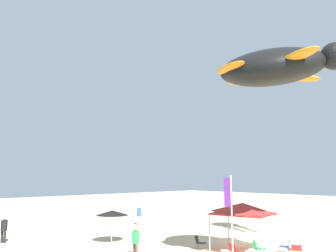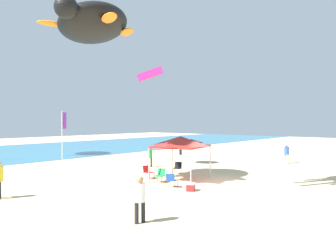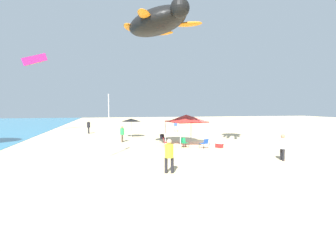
{
  "view_description": "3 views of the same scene",
  "coord_description": "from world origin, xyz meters",
  "px_view_note": "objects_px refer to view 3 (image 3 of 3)",
  "views": [
    {
      "loc": [
        -12.31,
        19.73,
        4.36
      ],
      "look_at": [
        -1.37,
        9.25,
        6.7
      ],
      "focal_mm": 35.13,
      "sensor_mm": 36.0,
      "label": 1
    },
    {
      "loc": [
        -17.48,
        -10.73,
        3.8
      ],
      "look_at": [
        0.06,
        3.95,
        3.4
      ],
      "focal_mm": 36.13,
      "sensor_mm": 36.0,
      "label": 2
    },
    {
      "loc": [
        -23.7,
        8.95,
        3.57
      ],
      "look_at": [
        0.25,
        3.8,
        1.7
      ],
      "focal_mm": 28.05,
      "sensor_mm": 36.0,
      "label": 3
    }
  ],
  "objects_px": {
    "person_by_tent": "(283,145)",
    "person_beachcomber": "(89,126)",
    "folding_chair_left_of_tent": "(166,142)",
    "person_near_umbrella": "(169,153)",
    "person_kite_handler": "(175,124)",
    "folding_chair_right_of_tent": "(184,142)",
    "banner_flag": "(109,119)",
    "folding_chair_near_cooler": "(205,143)",
    "kite_turtle_black": "(158,21)",
    "canopy_tent": "(186,119)",
    "cooler_box": "(219,145)",
    "folding_chair_facing_ocean": "(163,138)",
    "person_watching_sky": "(122,133)",
    "kite_parafoil_magenta": "(35,59)",
    "beach_umbrella": "(131,120)"
  },
  "relations": [
    {
      "from": "beach_umbrella",
      "to": "folding_chair_left_of_tent",
      "type": "relative_size",
      "value": 2.64
    },
    {
      "from": "folding_chair_near_cooler",
      "to": "kite_parafoil_magenta",
      "type": "relative_size",
      "value": 0.3
    },
    {
      "from": "person_beachcomber",
      "to": "kite_turtle_black",
      "type": "height_order",
      "value": "kite_turtle_black"
    },
    {
      "from": "cooler_box",
      "to": "person_near_umbrella",
      "type": "bearing_deg",
      "value": 140.95
    },
    {
      "from": "person_watching_sky",
      "to": "folding_chair_facing_ocean",
      "type": "bearing_deg",
      "value": 83.64
    },
    {
      "from": "banner_flag",
      "to": "person_near_umbrella",
      "type": "relative_size",
      "value": 2.41
    },
    {
      "from": "folding_chair_near_cooler",
      "to": "folding_chair_left_of_tent",
      "type": "xyz_separation_m",
      "value": [
        1.36,
        3.09,
        0.0
      ]
    },
    {
      "from": "person_near_umbrella",
      "to": "person_by_tent",
      "type": "height_order",
      "value": "person_near_umbrella"
    },
    {
      "from": "person_kite_handler",
      "to": "person_beachcomber",
      "type": "xyz_separation_m",
      "value": [
        -0.09,
        11.67,
        -0.0
      ]
    },
    {
      "from": "folding_chair_near_cooler",
      "to": "person_watching_sky",
      "type": "distance_m",
      "value": 8.6
    },
    {
      "from": "folding_chair_near_cooler",
      "to": "kite_turtle_black",
      "type": "relative_size",
      "value": 0.13
    },
    {
      "from": "folding_chair_facing_ocean",
      "to": "beach_umbrella",
      "type": "bearing_deg",
      "value": 92.82
    },
    {
      "from": "person_kite_handler",
      "to": "folding_chair_right_of_tent",
      "type": "bearing_deg",
      "value": -70.18
    },
    {
      "from": "canopy_tent",
      "to": "person_watching_sky",
      "type": "height_order",
      "value": "canopy_tent"
    },
    {
      "from": "person_kite_handler",
      "to": "kite_parafoil_magenta",
      "type": "bearing_deg",
      "value": -156.58
    },
    {
      "from": "beach_umbrella",
      "to": "person_kite_handler",
      "type": "height_order",
      "value": "beach_umbrella"
    },
    {
      "from": "canopy_tent",
      "to": "kite_parafoil_magenta",
      "type": "relative_size",
      "value": 1.38
    },
    {
      "from": "canopy_tent",
      "to": "person_beachcomber",
      "type": "distance_m",
      "value": 15.76
    },
    {
      "from": "person_watching_sky",
      "to": "person_kite_handler",
      "type": "relative_size",
      "value": 0.93
    },
    {
      "from": "folding_chair_left_of_tent",
      "to": "person_near_umbrella",
      "type": "xyz_separation_m",
      "value": [
        -8.77,
        1.62,
        0.6
      ]
    },
    {
      "from": "person_watching_sky",
      "to": "kite_turtle_black",
      "type": "xyz_separation_m",
      "value": [
        -7.49,
        -2.33,
        8.6
      ]
    },
    {
      "from": "folding_chair_right_of_tent",
      "to": "person_near_umbrella",
      "type": "height_order",
      "value": "person_near_umbrella"
    },
    {
      "from": "banner_flag",
      "to": "person_near_umbrella",
      "type": "xyz_separation_m",
      "value": [
        -5.56,
        -3.15,
        -1.56
      ]
    },
    {
      "from": "folding_chair_left_of_tent",
      "to": "person_near_umbrella",
      "type": "distance_m",
      "value": 8.94
    },
    {
      "from": "folding_chair_near_cooler",
      "to": "person_by_tent",
      "type": "bearing_deg",
      "value": 97.93
    },
    {
      "from": "beach_umbrella",
      "to": "person_by_tent",
      "type": "distance_m",
      "value": 17.6
    },
    {
      "from": "cooler_box",
      "to": "kite_turtle_black",
      "type": "height_order",
      "value": "kite_turtle_black"
    },
    {
      "from": "person_watching_sky",
      "to": "person_beachcomber",
      "type": "bearing_deg",
      "value": -144.73
    },
    {
      "from": "folding_chair_facing_ocean",
      "to": "kite_turtle_black",
      "type": "bearing_deg",
      "value": -128.04
    },
    {
      "from": "folding_chair_near_cooler",
      "to": "banner_flag",
      "type": "xyz_separation_m",
      "value": [
        -1.86,
        7.86,
        2.17
      ]
    },
    {
      "from": "person_by_tent",
      "to": "person_beachcomber",
      "type": "bearing_deg",
      "value": 42.57
    },
    {
      "from": "cooler_box",
      "to": "person_watching_sky",
      "type": "xyz_separation_m",
      "value": [
        5.37,
        8.01,
        0.74
      ]
    },
    {
      "from": "canopy_tent",
      "to": "kite_turtle_black",
      "type": "relative_size",
      "value": 0.6
    },
    {
      "from": "banner_flag",
      "to": "person_kite_handler",
      "type": "relative_size",
      "value": 2.55
    },
    {
      "from": "person_watching_sky",
      "to": "person_beachcomber",
      "type": "distance_m",
      "value": 9.97
    },
    {
      "from": "cooler_box",
      "to": "kite_turtle_black",
      "type": "relative_size",
      "value": 0.12
    },
    {
      "from": "beach_umbrella",
      "to": "folding_chair_facing_ocean",
      "type": "distance_m",
      "value": 6.15
    },
    {
      "from": "folding_chair_facing_ocean",
      "to": "person_watching_sky",
      "type": "bearing_deg",
      "value": 137.72
    },
    {
      "from": "canopy_tent",
      "to": "kite_turtle_black",
      "type": "height_order",
      "value": "kite_turtle_black"
    },
    {
      "from": "folding_chair_near_cooler",
      "to": "person_near_umbrella",
      "type": "distance_m",
      "value": 8.81
    },
    {
      "from": "cooler_box",
      "to": "person_by_tent",
      "type": "distance_m",
      "value": 6.19
    },
    {
      "from": "person_by_tent",
      "to": "kite_turtle_black",
      "type": "distance_m",
      "value": 12.01
    },
    {
      "from": "person_near_umbrella",
      "to": "person_kite_handler",
      "type": "relative_size",
      "value": 1.06
    },
    {
      "from": "person_near_umbrella",
      "to": "person_by_tent",
      "type": "relative_size",
      "value": 1.06
    },
    {
      "from": "banner_flag",
      "to": "person_near_umbrella",
      "type": "distance_m",
      "value": 6.58
    },
    {
      "from": "kite_parafoil_magenta",
      "to": "folding_chair_near_cooler",
      "type": "bearing_deg",
      "value": 93.93
    },
    {
      "from": "folding_chair_facing_ocean",
      "to": "person_watching_sky",
      "type": "distance_m",
      "value": 4.12
    },
    {
      "from": "person_kite_handler",
      "to": "folding_chair_facing_ocean",
      "type": "bearing_deg",
      "value": -79.4
    },
    {
      "from": "beach_umbrella",
      "to": "person_by_tent",
      "type": "bearing_deg",
      "value": -150.15
    },
    {
      "from": "person_near_umbrella",
      "to": "banner_flag",
      "type": "bearing_deg",
      "value": -46.75
    }
  ]
}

